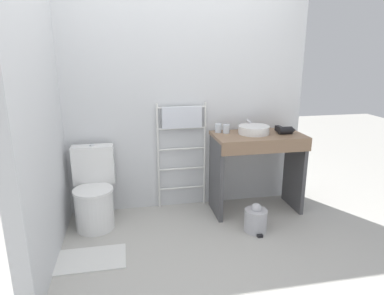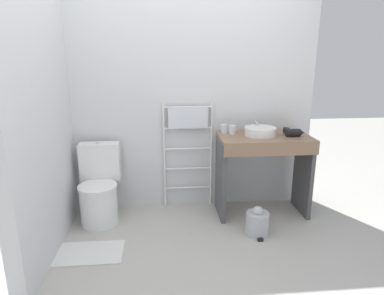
{
  "view_description": "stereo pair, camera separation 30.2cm",
  "coord_description": "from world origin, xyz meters",
  "px_view_note": "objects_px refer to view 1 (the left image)",
  "views": [
    {
      "loc": [
        -0.6,
        -2.28,
        1.68
      ],
      "look_at": [
        -0.04,
        0.57,
        0.86
      ],
      "focal_mm": 32.0,
      "sensor_mm": 36.0,
      "label": 1
    },
    {
      "loc": [
        -0.3,
        -2.33,
        1.68
      ],
      "look_at": [
        -0.04,
        0.57,
        0.86
      ],
      "focal_mm": 32.0,
      "sensor_mm": 36.0,
      "label": 2
    }
  ],
  "objects_px": {
    "sink_basin": "(254,130)",
    "trash_bin": "(256,219)",
    "cup_near_edge": "(226,129)",
    "toilet": "(94,195)",
    "hair_dryer": "(285,130)",
    "towel_radiator": "(182,132)",
    "cup_near_wall": "(218,128)"
  },
  "relations": [
    {
      "from": "sink_basin",
      "to": "trash_bin",
      "type": "distance_m",
      "value": 0.92
    },
    {
      "from": "sink_basin",
      "to": "cup_near_edge",
      "type": "xyz_separation_m",
      "value": [
        -0.27,
        0.08,
        0.0
      ]
    },
    {
      "from": "toilet",
      "to": "cup_near_edge",
      "type": "xyz_separation_m",
      "value": [
        1.37,
        0.13,
        0.57
      ]
    },
    {
      "from": "toilet",
      "to": "hair_dryer",
      "type": "relative_size",
      "value": 4.17
    },
    {
      "from": "toilet",
      "to": "trash_bin",
      "type": "height_order",
      "value": "toilet"
    },
    {
      "from": "toilet",
      "to": "cup_near_edge",
      "type": "relative_size",
      "value": 8.76
    },
    {
      "from": "sink_basin",
      "to": "towel_radiator",
      "type": "bearing_deg",
      "value": 163.58
    },
    {
      "from": "hair_dryer",
      "to": "toilet",
      "type": "bearing_deg",
      "value": 179.36
    },
    {
      "from": "cup_near_edge",
      "to": "hair_dryer",
      "type": "height_order",
      "value": "cup_near_edge"
    },
    {
      "from": "towel_radiator",
      "to": "cup_near_edge",
      "type": "height_order",
      "value": "towel_radiator"
    },
    {
      "from": "cup_near_edge",
      "to": "trash_bin",
      "type": "bearing_deg",
      "value": -74.99
    },
    {
      "from": "towel_radiator",
      "to": "sink_basin",
      "type": "distance_m",
      "value": 0.75
    },
    {
      "from": "cup_near_wall",
      "to": "hair_dryer",
      "type": "bearing_deg",
      "value": -15.87
    },
    {
      "from": "cup_near_wall",
      "to": "cup_near_edge",
      "type": "bearing_deg",
      "value": -29.78
    },
    {
      "from": "toilet",
      "to": "cup_near_edge",
      "type": "distance_m",
      "value": 1.49
    },
    {
      "from": "sink_basin",
      "to": "cup_near_wall",
      "type": "xyz_separation_m",
      "value": [
        -0.35,
        0.13,
        0.0
      ]
    },
    {
      "from": "cup_near_wall",
      "to": "trash_bin",
      "type": "height_order",
      "value": "cup_near_wall"
    },
    {
      "from": "toilet",
      "to": "towel_radiator",
      "type": "distance_m",
      "value": 1.09
    },
    {
      "from": "toilet",
      "to": "cup_near_wall",
      "type": "xyz_separation_m",
      "value": [
        1.3,
        0.17,
        0.58
      ]
    },
    {
      "from": "sink_basin",
      "to": "cup_near_edge",
      "type": "height_order",
      "value": "cup_near_edge"
    },
    {
      "from": "sink_basin",
      "to": "hair_dryer",
      "type": "relative_size",
      "value": 1.7
    },
    {
      "from": "towel_radiator",
      "to": "hair_dryer",
      "type": "distance_m",
      "value": 1.08
    },
    {
      "from": "toilet",
      "to": "sink_basin",
      "type": "relative_size",
      "value": 2.45
    },
    {
      "from": "trash_bin",
      "to": "toilet",
      "type": "bearing_deg",
      "value": 164.18
    },
    {
      "from": "cup_near_edge",
      "to": "toilet",
      "type": "bearing_deg",
      "value": -174.79
    },
    {
      "from": "cup_near_wall",
      "to": "hair_dryer",
      "type": "distance_m",
      "value": 0.7
    },
    {
      "from": "cup_near_edge",
      "to": "hair_dryer",
      "type": "xyz_separation_m",
      "value": [
        0.59,
        -0.15,
        -0.01
      ]
    },
    {
      "from": "towel_radiator",
      "to": "cup_near_wall",
      "type": "distance_m",
      "value": 0.39
    },
    {
      "from": "toilet",
      "to": "sink_basin",
      "type": "distance_m",
      "value": 1.74
    },
    {
      "from": "cup_near_wall",
      "to": "sink_basin",
      "type": "bearing_deg",
      "value": -20.01
    },
    {
      "from": "toilet",
      "to": "hair_dryer",
      "type": "height_order",
      "value": "hair_dryer"
    },
    {
      "from": "sink_basin",
      "to": "hair_dryer",
      "type": "height_order",
      "value": "sink_basin"
    }
  ]
}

